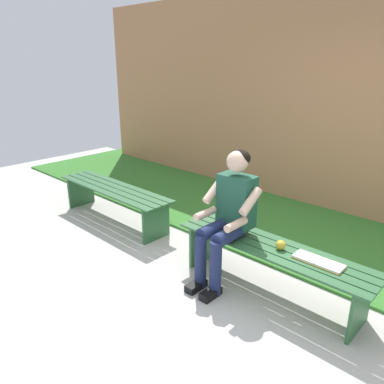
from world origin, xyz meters
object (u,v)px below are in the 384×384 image
(bench_near, at_px, (271,257))
(book_open, at_px, (318,262))
(apple, at_px, (281,245))
(bench_far, at_px, (114,195))
(person_seated, at_px, (228,213))

(bench_near, xyz_separation_m, book_open, (-0.43, -0.01, 0.12))
(bench_near, relative_size, apple, 21.41)
(apple, bearing_deg, book_open, -178.43)
(bench_far, bearing_deg, bench_near, 180.00)
(bench_far, distance_m, person_seated, 1.99)
(person_seated, relative_size, apple, 14.62)
(bench_far, bearing_deg, person_seated, 177.02)
(bench_far, height_order, person_seated, person_seated)
(book_open, bearing_deg, person_seated, 7.88)
(bench_far, relative_size, apple, 21.75)
(person_seated, distance_m, book_open, 0.89)
(bench_far, distance_m, book_open, 2.81)
(bench_near, bearing_deg, book_open, -178.47)
(bench_near, distance_m, bench_far, 2.37)
(apple, bearing_deg, person_seated, 11.60)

